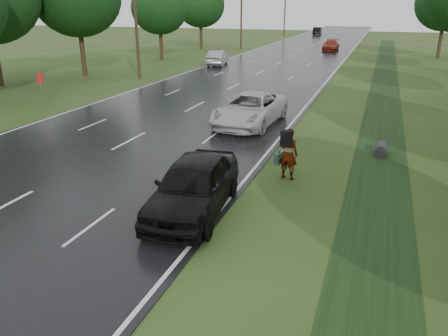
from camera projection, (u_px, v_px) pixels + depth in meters
road at (288, 58)px, 53.75m from camera, size 14.00×180.00×0.04m
edge_stripe_east at (344, 60)px, 51.62m from camera, size 0.12×180.00×0.01m
edge_stripe_west at (236, 56)px, 55.87m from camera, size 0.12×180.00×0.01m
center_line at (288, 58)px, 53.75m from camera, size 0.12×180.00×0.01m
drainage_ditch at (383, 111)px, 26.94m from camera, size 2.20×120.00×0.56m
road_sign at (41, 84)px, 26.75m from camera, size 0.50×0.06×2.30m
utility_pole_mid at (136, 17)px, 37.19m from camera, size 1.60×0.26×10.00m
utility_pole_far at (241, 12)px, 63.65m from camera, size 1.60×0.26×10.00m
utility_pole_distant at (285, 10)px, 90.11m from camera, size 1.60×0.26×10.00m
tree_east_f at (447, 3)px, 52.20m from camera, size 7.20×7.20×9.62m
tree_west_d at (159, 8)px, 50.89m from camera, size 6.60×6.60×8.80m
tree_west_f at (200, 5)px, 63.32m from camera, size 7.00×7.00×9.29m
pedestrian at (288, 153)px, 16.26m from camera, size 0.93×0.90×1.98m
white_pickup at (250, 109)px, 23.70m from camera, size 3.24×6.28×1.70m
dark_sedan at (194, 185)px, 13.62m from camera, size 2.55×5.34×1.76m
silver_sedan at (218, 58)px, 47.27m from camera, size 2.40×4.95×1.56m
far_car_red at (331, 45)px, 62.18m from camera, size 2.13×5.12×1.48m
far_car_dark at (317, 31)px, 95.37m from camera, size 2.04×5.00×1.61m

